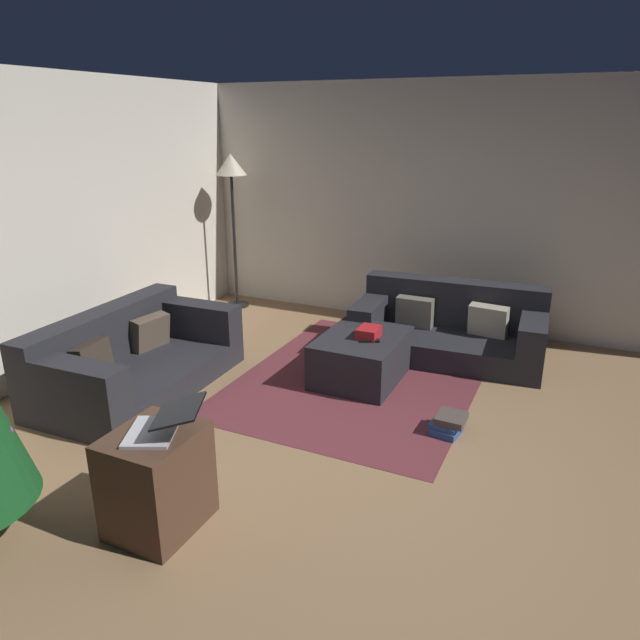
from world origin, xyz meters
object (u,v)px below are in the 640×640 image
object	(u,v)px
ottoman	(362,357)
corner_lamp	(231,177)
book_stack	(448,424)
gift_box	(369,333)
tv_remote	(370,341)
couch_right	(449,328)
couch_left	(131,359)
side_table	(157,480)
laptop	(162,424)

from	to	relation	value
ottoman	corner_lamp	xyz separation A→B (m)	(1.34, 2.17, 1.36)
book_stack	gift_box	bearing A→B (deg)	54.35
tv_remote	corner_lamp	bearing A→B (deg)	32.22
couch_right	tv_remote	distance (m)	1.10
ottoman	tv_remote	xyz separation A→B (m)	(-0.10, -0.11, 0.21)
couch_left	side_table	distance (m)	1.96
couch_left	side_table	size ratio (longest dim) A/B	3.07
gift_box	side_table	bearing A→B (deg)	170.81
side_table	laptop	distance (m)	0.36
book_stack	corner_lamp	world-z (taller)	corner_lamp
ottoman	corner_lamp	world-z (taller)	corner_lamp
couch_right	corner_lamp	size ratio (longest dim) A/B	1.00
laptop	book_stack	distance (m)	2.15
ottoman	gift_box	world-z (taller)	gift_box
gift_box	side_table	distance (m)	2.38
corner_lamp	ottoman	bearing A→B (deg)	-121.71
gift_box	corner_lamp	world-z (taller)	corner_lamp
couch_left	ottoman	size ratio (longest dim) A/B	2.03
couch_left	ottoman	bearing A→B (deg)	118.18
couch_right	side_table	distance (m)	3.37
laptop	corner_lamp	world-z (taller)	corner_lamp
tv_remote	corner_lamp	distance (m)	2.93
tv_remote	corner_lamp	xyz separation A→B (m)	(1.44, 2.28, 1.15)
gift_box	book_stack	distance (m)	1.13
gift_box	tv_remote	xyz separation A→B (m)	(-0.09, -0.05, -0.04)
gift_box	laptop	world-z (taller)	laptop
gift_box	tv_remote	bearing A→B (deg)	-153.34
couch_left	book_stack	xyz separation A→B (m)	(0.37, -2.66, -0.19)
gift_box	corner_lamp	bearing A→B (deg)	58.90
couch_right	book_stack	world-z (taller)	couch_right
tv_remote	couch_left	bearing A→B (deg)	90.61
couch_right	book_stack	xyz separation A→B (m)	(-1.52, -0.36, -0.19)
couch_right	book_stack	distance (m)	1.58
side_table	couch_left	bearing A→B (deg)	46.34
couch_left	corner_lamp	xyz separation A→B (m)	(2.34, 0.44, 1.30)
couch_left	couch_right	size ratio (longest dim) A/B	1.00
ottoman	corner_lamp	distance (m)	2.89
ottoman	couch_right	bearing A→B (deg)	-32.52
tv_remote	book_stack	bearing A→B (deg)	-148.38
laptop	couch_left	bearing A→B (deg)	47.91
ottoman	laptop	distance (m)	2.39
ottoman	book_stack	bearing A→B (deg)	-124.03
laptop	tv_remote	bearing A→B (deg)	-9.48
laptop	corner_lamp	bearing A→B (deg)	27.48
gift_box	book_stack	world-z (taller)	gift_box
tv_remote	side_table	bearing A→B (deg)	143.79
couch_right	corner_lamp	distance (m)	3.06
couch_left	tv_remote	bearing A→B (deg)	114.22
tv_remote	book_stack	distance (m)	1.03
side_table	laptop	world-z (taller)	laptop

